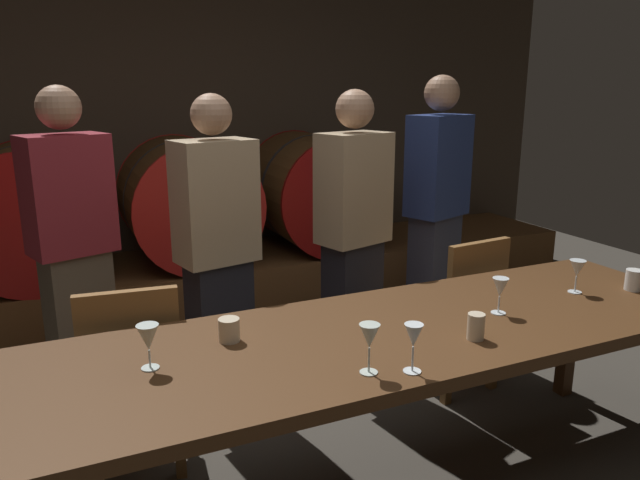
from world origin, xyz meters
TOP-DOWN VIEW (x-y plane):
  - back_wall at (0.00, 3.06)m, footprint 6.94×0.24m
  - barrel_shelf at (0.00, 2.51)m, footprint 6.25×0.90m
  - wine_barrel_left at (-1.00, 2.51)m, footprint 0.88×0.90m
  - wine_barrel_center at (0.02, 2.51)m, footprint 0.88×0.90m
  - wine_barrel_right at (1.01, 2.51)m, footprint 0.88×0.90m
  - dining_table at (0.28, 0.11)m, footprint 2.84×0.85m
  - chair_left at (-0.63, 0.73)m, footprint 0.44×0.44m
  - chair_right at (1.12, 0.77)m, footprint 0.44×0.44m
  - guest_far_left at (-0.79, 1.36)m, footprint 0.44×0.35m
  - guest_center_left at (-0.13, 1.14)m, footprint 0.42×0.32m
  - guest_center_right at (0.64, 1.14)m, footprint 0.43×0.34m
  - guest_far_right at (1.33, 1.34)m, footprint 0.44×0.35m
  - wine_glass_far_left at (-0.63, 0.16)m, footprint 0.07×0.07m
  - wine_glass_left at (0.02, -0.17)m, footprint 0.07×0.07m
  - wine_glass_center at (0.15, -0.22)m, footprint 0.06×0.06m
  - wine_glass_right at (0.76, 0.08)m, footprint 0.07×0.07m
  - wine_glass_far_right at (1.24, 0.14)m, footprint 0.07×0.07m
  - cup_left at (-0.32, 0.27)m, footprint 0.08×0.08m
  - cup_center at (0.50, -0.09)m, footprint 0.06×0.06m
  - cup_right at (1.51, 0.05)m, footprint 0.08×0.08m

SIDE VIEW (x-z plane):
  - barrel_shelf at x=0.00m, z-range 0.00..0.43m
  - chair_left at x=-0.63m, z-range 0.05..0.93m
  - chair_right at x=1.12m, z-range 0.05..0.93m
  - dining_table at x=0.28m, z-range 0.31..1.07m
  - cup_left at x=-0.32m, z-range 0.76..0.84m
  - cup_right at x=1.51m, z-range 0.76..0.85m
  - cup_center at x=0.50m, z-range 0.76..0.86m
  - guest_center_left at x=-0.13m, z-range 0.02..1.65m
  - guest_center_right at x=0.64m, z-range 0.02..1.66m
  - guest_far_left at x=-0.79m, z-range 0.02..1.69m
  - wine_barrel_left at x=-1.00m, z-range 0.42..1.30m
  - wine_barrel_center at x=0.02m, z-range 0.42..1.30m
  - wine_barrel_right at x=1.01m, z-range 0.42..1.30m
  - wine_glass_far_left at x=-0.63m, z-range 0.79..0.94m
  - wine_glass_right at x=0.76m, z-range 0.79..0.94m
  - wine_glass_far_right at x=1.24m, z-range 0.79..0.94m
  - wine_glass_center at x=0.15m, z-range 0.79..0.96m
  - wine_glass_left at x=0.02m, z-range 0.80..0.96m
  - guest_far_right at x=1.33m, z-range 0.03..1.75m
  - back_wall at x=0.00m, z-range 0.00..2.67m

